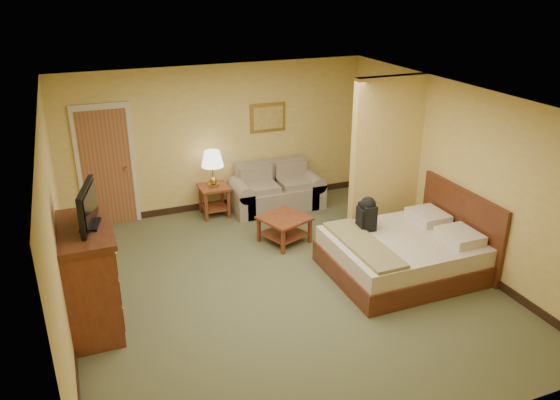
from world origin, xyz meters
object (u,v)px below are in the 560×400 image
loveseat (276,193)px  bed (407,252)px  dresser (89,278)px  coffee_table (284,224)px

loveseat → bed: bed is taller
dresser → coffee_table: bearing=22.2°
loveseat → bed: size_ratio=0.80×
loveseat → coffee_table: (-0.40, -1.36, 0.04)m
loveseat → dresser: dresser is taller
loveseat → bed: (0.89, -2.89, 0.04)m
loveseat → coffee_table: loveseat is taller
loveseat → coffee_table: size_ratio=1.92×
coffee_table → dresser: (-3.01, -1.23, 0.36)m
coffee_table → bed: (1.28, -1.53, -0.00)m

